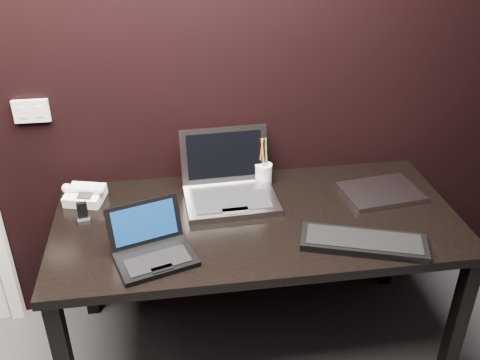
{
  "coord_description": "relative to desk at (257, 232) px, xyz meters",
  "views": [
    {
      "loc": [
        -0.05,
        -0.45,
        2.0
      ],
      "look_at": [
        0.22,
        1.35,
        0.96
      ],
      "focal_mm": 40.0,
      "sensor_mm": 36.0,
      "label": 1
    }
  ],
  "objects": [
    {
      "name": "wall_back",
      "position": [
        -0.3,
        0.4,
        0.64
      ],
      "size": [
        4.0,
        0.0,
        4.0
      ],
      "primitive_type": "plane",
      "rotation": [
        1.57,
        0.0,
        0.0
      ],
      "color": "black",
      "rests_on": "ground"
    },
    {
      "name": "wall_switch",
      "position": [
        -0.92,
        0.39,
        0.46
      ],
      "size": [
        0.15,
        0.02,
        0.1
      ],
      "color": "silver",
      "rests_on": "wall_back"
    },
    {
      "name": "desk",
      "position": [
        0.0,
        0.0,
        0.0
      ],
      "size": [
        1.7,
        0.8,
        0.74
      ],
      "color": "black",
      "rests_on": "ground"
    },
    {
      "name": "netbook",
      "position": [
        -0.44,
        -0.2,
        0.11
      ],
      "size": [
        0.35,
        0.33,
        0.18
      ],
      "color": "black",
      "rests_on": "desk"
    },
    {
      "name": "silver_laptop",
      "position": [
        -0.1,
        0.18,
        0.13
      ],
      "size": [
        0.41,
        0.37,
        0.27
      ],
      "color": "gray",
      "rests_on": "desk"
    },
    {
      "name": "ext_keyboard",
      "position": [
        0.38,
        -0.25,
        0.09
      ],
      "size": [
        0.51,
        0.31,
        0.03
      ],
      "color": "black",
      "rests_on": "desk"
    },
    {
      "name": "closed_laptop",
      "position": [
        0.59,
        0.1,
        0.09
      ],
      "size": [
        0.36,
        0.28,
        0.02
      ],
      "color": "#97969C",
      "rests_on": "desk"
    },
    {
      "name": "desk_phone",
      "position": [
        -0.73,
        0.24,
        0.11
      ],
      "size": [
        0.2,
        0.18,
        0.09
      ],
      "color": "white",
      "rests_on": "desk"
    },
    {
      "name": "mobile_phone",
      "position": [
        -0.72,
        0.08,
        0.11
      ],
      "size": [
        0.06,
        0.05,
        0.09
      ],
      "color": "black",
      "rests_on": "desk"
    },
    {
      "name": "pen_cup",
      "position": [
        0.08,
        0.28,
        0.13
      ],
      "size": [
        0.09,
        0.09,
        0.23
      ],
      "color": "silver",
      "rests_on": "desk"
    }
  ]
}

